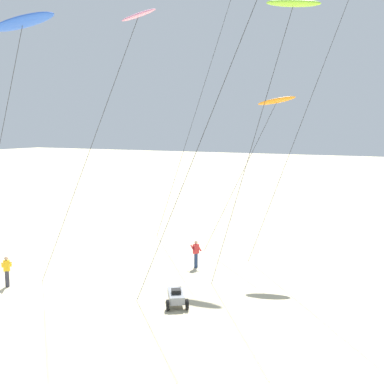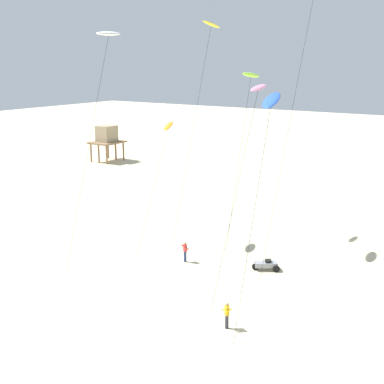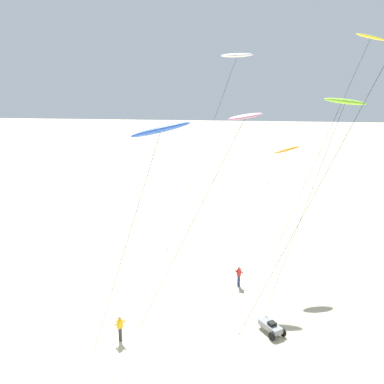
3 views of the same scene
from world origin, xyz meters
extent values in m
plane|color=beige|center=(0.00, 0.00, 0.00)|extent=(260.00, 260.00, 0.00)
ellipsoid|color=orange|center=(7.94, 12.80, 10.14)|extent=(2.40, 1.63, 0.86)
cylinder|color=#262626|center=(5.50, 12.67, 5.02)|extent=(4.91, 0.28, 10.06)
ellipsoid|color=#8CD833|center=(10.69, 6.56, 14.36)|extent=(2.71, 0.89, 0.63)
cylinder|color=#262626|center=(8.63, 6.45, 7.11)|extent=(4.14, 0.24, 14.23)
ellipsoid|color=pink|center=(4.41, 2.77, 13.72)|extent=(1.98, 0.62, 0.66)
cylinder|color=#262626|center=(1.19, 2.60, 6.82)|extent=(6.46, 0.36, 13.65)
cylinder|color=#262626|center=(9.15, 2.44, 10.82)|extent=(9.40, 0.51, 21.65)
cylinder|color=#262626|center=(0.71, 15.16, 8.69)|extent=(6.07, 0.34, 17.38)
cylinder|color=#262626|center=(10.00, 11.77, 9.25)|extent=(6.64, 0.37, 18.51)
ellipsoid|color=blue|center=(0.08, -0.22, 13.28)|extent=(3.28, 1.91, 1.16)
cylinder|color=#33333D|center=(-2.89, 0.75, 0.44)|extent=(0.22, 0.22, 0.88)
cube|color=gold|center=(-2.89, 0.75, 1.17)|extent=(0.37, 0.39, 0.58)
sphere|color=tan|center=(-2.89, 0.75, 1.57)|extent=(0.20, 0.20, 0.20)
cylinder|color=gold|center=(-3.04, 0.59, 1.22)|extent=(0.44, 0.40, 0.39)
cylinder|color=gold|center=(-2.75, 0.92, 1.22)|extent=(0.44, 0.40, 0.39)
cylinder|color=navy|center=(4.39, 8.72, 0.44)|extent=(0.22, 0.22, 0.88)
cube|color=red|center=(4.39, 8.72, 1.17)|extent=(0.35, 0.39, 0.58)
sphere|color=tan|center=(4.39, 8.72, 1.57)|extent=(0.20, 0.20, 0.20)
cylinder|color=red|center=(4.51, 8.91, 1.22)|extent=(0.47, 0.35, 0.39)
cylinder|color=red|center=(4.27, 8.53, 1.22)|extent=(0.47, 0.35, 0.39)
cube|color=gray|center=(6.43, 2.66, 0.44)|extent=(1.55, 1.79, 0.36)
cube|color=black|center=(6.52, 2.54, 0.72)|extent=(0.61, 0.61, 0.20)
cylinder|color=black|center=(5.97, 3.32, 0.26)|extent=(0.40, 0.49, 0.52)
cylinder|color=black|center=(6.47, 1.81, 0.26)|extent=(0.40, 0.49, 0.52)
cylinder|color=black|center=(7.22, 2.33, 0.26)|extent=(0.40, 0.49, 0.52)
camera|label=1|loc=(17.81, -17.26, 8.57)|focal=46.19mm
camera|label=2|loc=(-27.05, -12.78, 15.43)|focal=48.04mm
camera|label=3|loc=(4.09, -22.12, 16.10)|focal=40.45mm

